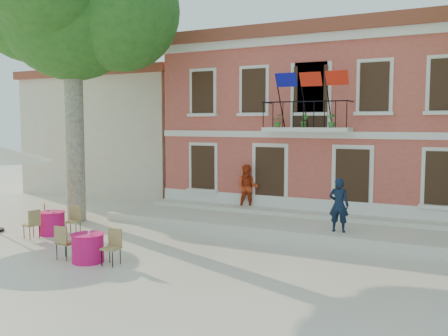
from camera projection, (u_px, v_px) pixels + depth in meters
ground at (179, 252)px, 14.52m from camera, size 90.00×90.00×0.00m
main_building at (338, 122)px, 22.11m from camera, size 13.50×9.59×7.50m
neighbor_west at (141, 132)px, 28.31m from camera, size 9.40×9.40×6.40m
terrace at (295, 225)px, 17.49m from camera, size 14.00×3.40×0.30m
plane_tree_west at (71, 7)px, 18.44m from camera, size 5.53×5.53×10.85m
pedestrian_navy at (339, 205)px, 15.72m from camera, size 0.65×0.44×1.72m
pedestrian_orange at (248, 188)px, 19.64m from camera, size 1.03×0.89×1.80m
cafe_table_0 at (52, 222)px, 16.72m from camera, size 1.84×1.76×0.95m
cafe_table_1 at (88, 247)px, 13.39m from camera, size 1.94×0.90×0.95m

